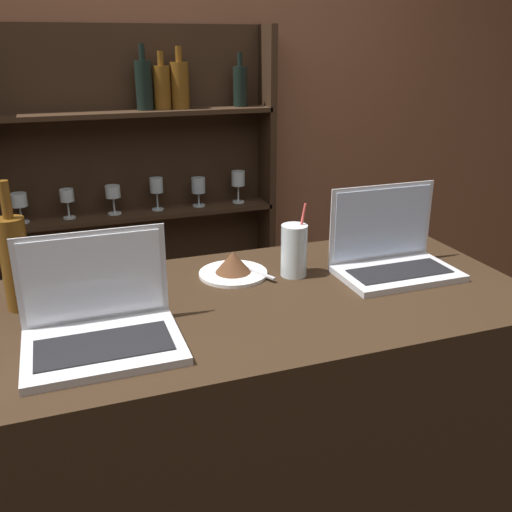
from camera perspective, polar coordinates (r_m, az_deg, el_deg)
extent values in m
cube|color=black|center=(1.74, -3.17, -20.94)|extent=(1.62, 0.69, 1.07)
cube|color=brown|center=(2.65, -12.19, 12.79)|extent=(7.00, 0.06, 2.70)
cube|color=#332114|center=(2.78, 1.01, 3.68)|extent=(0.03, 0.18, 1.76)
cube|color=#332114|center=(2.71, -11.96, 2.79)|extent=(1.27, 0.02, 1.76)
cube|color=#332114|center=(2.76, -11.17, -4.68)|extent=(1.23, 0.18, 0.02)
cube|color=#332114|center=(2.61, -11.84, 4.12)|extent=(1.23, 0.18, 0.02)
cube|color=#332114|center=(2.52, -12.58, 13.78)|extent=(1.23, 0.18, 0.02)
cylinder|color=silver|center=(2.59, -22.37, 3.17)|extent=(0.06, 0.06, 0.01)
cylinder|color=silver|center=(2.58, -22.48, 3.92)|extent=(0.01, 0.01, 0.07)
cylinder|color=silver|center=(2.56, -22.66, 5.21)|extent=(0.07, 0.07, 0.06)
cylinder|color=silver|center=(2.58, -18.16, 3.68)|extent=(0.05, 0.05, 0.01)
cylinder|color=silver|center=(2.57, -18.25, 4.48)|extent=(0.01, 0.01, 0.07)
cylinder|color=silver|center=(2.56, -18.40, 5.79)|extent=(0.06, 0.06, 0.05)
cylinder|color=silver|center=(2.59, -13.95, 4.17)|extent=(0.06, 0.06, 0.01)
cylinder|color=silver|center=(2.58, -14.02, 4.97)|extent=(0.01, 0.01, 0.07)
cylinder|color=silver|center=(2.57, -14.13, 6.28)|extent=(0.07, 0.07, 0.05)
cylinder|color=silver|center=(2.62, -9.78, 4.63)|extent=(0.05, 0.05, 0.01)
cylinder|color=silver|center=(2.61, -9.84, 5.49)|extent=(0.01, 0.01, 0.08)
cylinder|color=silver|center=(2.59, -9.93, 7.00)|extent=(0.06, 0.06, 0.07)
cylinder|color=silver|center=(2.65, -5.72, 5.05)|extent=(0.06, 0.06, 0.01)
cylinder|color=silver|center=(2.65, -5.74, 5.72)|extent=(0.01, 0.01, 0.06)
cylinder|color=silver|center=(2.63, -5.79, 7.06)|extent=(0.06, 0.06, 0.07)
cylinder|color=silver|center=(2.70, -1.77, 5.44)|extent=(0.06, 0.06, 0.01)
cylinder|color=silver|center=(2.69, -1.78, 6.28)|extent=(0.01, 0.01, 0.08)
cylinder|color=silver|center=(2.68, -1.80, 7.77)|extent=(0.06, 0.06, 0.07)
cylinder|color=brown|center=(2.53, -9.39, 16.26)|extent=(0.07, 0.07, 0.18)
cylinder|color=brown|center=(2.53, -9.55, 18.93)|extent=(0.03, 0.03, 0.06)
cylinder|color=black|center=(2.62, -1.60, 16.58)|extent=(0.06, 0.06, 0.17)
cylinder|color=black|center=(2.62, -1.63, 19.06)|extent=(0.02, 0.02, 0.06)
cylinder|color=brown|center=(2.55, -7.62, 16.53)|extent=(0.08, 0.08, 0.19)
cylinder|color=brown|center=(2.54, -7.76, 19.40)|extent=(0.03, 0.03, 0.06)
cylinder|color=black|center=(2.52, -11.14, 16.38)|extent=(0.07, 0.07, 0.20)
cylinder|color=black|center=(2.52, -11.36, 19.38)|extent=(0.02, 0.02, 0.07)
cube|color=silver|center=(1.26, -14.98, -8.77)|extent=(0.33, 0.24, 0.02)
cube|color=black|center=(1.25, -14.97, -8.61)|extent=(0.28, 0.13, 0.00)
cube|color=silver|center=(1.32, -15.95, -1.94)|extent=(0.33, 0.00, 0.21)
cube|color=white|center=(1.32, -15.94, -1.98)|extent=(0.30, 0.01, 0.19)
cube|color=silver|center=(1.64, 13.94, -1.69)|extent=(0.33, 0.20, 0.02)
cube|color=black|center=(1.63, 14.17, -1.48)|extent=(0.28, 0.11, 0.00)
cube|color=silver|center=(1.68, 12.43, 3.31)|extent=(0.33, 0.00, 0.22)
cube|color=silver|center=(1.68, 12.47, 3.28)|extent=(0.30, 0.01, 0.20)
cylinder|color=white|center=(1.60, -2.30, -1.77)|extent=(0.19, 0.19, 0.01)
cone|color=#51301C|center=(1.59, -2.31, -0.60)|extent=(0.10, 0.10, 0.06)
cube|color=#B7B7BC|center=(1.60, -0.34, -1.46)|extent=(0.08, 0.16, 0.00)
cylinder|color=silver|center=(1.58, 3.82, 0.56)|extent=(0.07, 0.07, 0.15)
cylinder|color=#E04C47|center=(1.58, 4.27, 1.63)|extent=(0.04, 0.01, 0.20)
cylinder|color=brown|center=(1.48, -22.89, -0.77)|extent=(0.07, 0.07, 0.23)
cylinder|color=brown|center=(1.44, -23.76, 5.18)|extent=(0.02, 0.02, 0.09)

